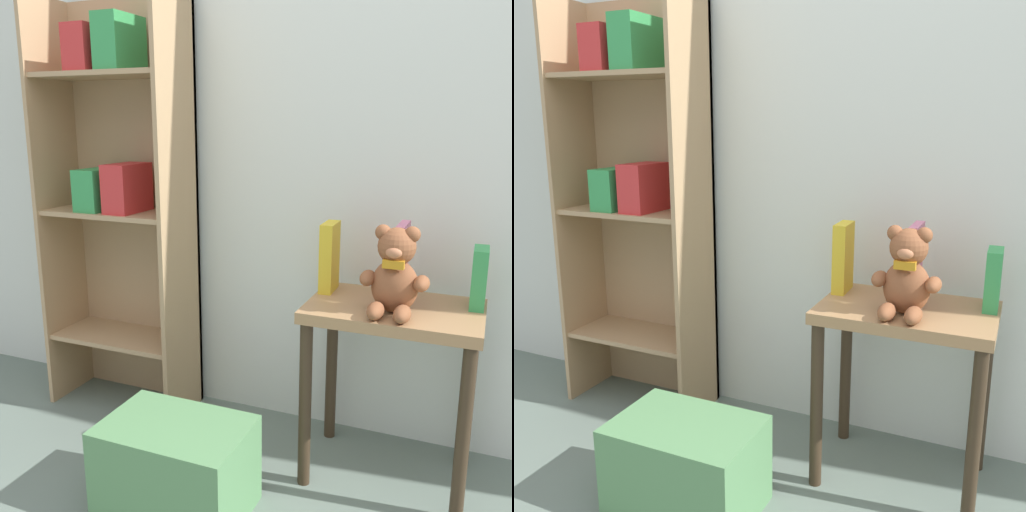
# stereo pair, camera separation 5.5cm
# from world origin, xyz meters

# --- Properties ---
(wall_back) EXTENTS (4.80, 0.06, 2.50)m
(wall_back) POSITION_xyz_m (0.00, 1.39, 1.25)
(wall_back) COLOR silver
(wall_back) RESTS_ON ground_plane
(bookshelf_side) EXTENTS (0.58, 0.28, 1.60)m
(bookshelf_side) POSITION_xyz_m (-0.93, 1.23, 0.89)
(bookshelf_side) COLOR tan
(bookshelf_side) RESTS_ON ground_plane
(display_table) EXTENTS (0.53, 0.37, 0.59)m
(display_table) POSITION_xyz_m (0.17, 1.11, 0.47)
(display_table) COLOR #9E754C
(display_table) RESTS_ON ground_plane
(teddy_bear) EXTENTS (0.20, 0.18, 0.26)m
(teddy_bear) POSITION_xyz_m (0.17, 1.04, 0.71)
(teddy_bear) COLOR brown
(teddy_bear) RESTS_ON display_table
(book_standing_yellow) EXTENTS (0.05, 0.12, 0.23)m
(book_standing_yellow) POSITION_xyz_m (-0.07, 1.19, 0.70)
(book_standing_yellow) COLOR gold
(book_standing_yellow) RESTS_ON display_table
(book_standing_pink) EXTENTS (0.03, 0.14, 0.24)m
(book_standing_pink) POSITION_xyz_m (0.17, 1.19, 0.71)
(book_standing_pink) COLOR #D17093
(book_standing_pink) RESTS_ON display_table
(book_standing_green) EXTENTS (0.05, 0.12, 0.19)m
(book_standing_green) POSITION_xyz_m (0.40, 1.20, 0.68)
(book_standing_green) COLOR #33934C
(book_standing_green) RESTS_ON display_table
(storage_bin) EXTENTS (0.43, 0.30, 0.28)m
(storage_bin) POSITION_xyz_m (-0.38, 0.69, 0.14)
(storage_bin) COLOR #568956
(storage_bin) RESTS_ON ground_plane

